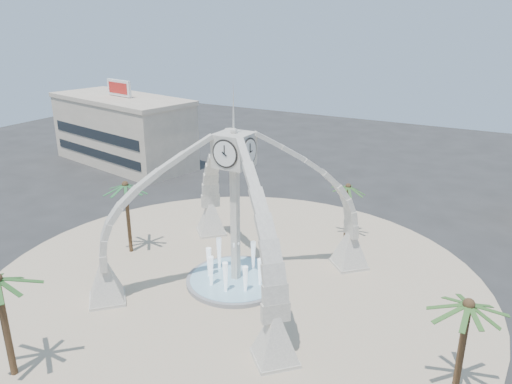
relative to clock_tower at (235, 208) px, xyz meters
The scene contains 8 objects.
ground 6.49m from the clock_tower, 90.00° to the left, with size 140.00×140.00×0.00m, color #282828.
plaza 6.46m from the clock_tower, 90.00° to the left, with size 40.00×40.00×0.06m, color tan.
clock_tower is the anchor object (origin of this frame).
fountain 6.20m from the clock_tower, 90.00° to the left, with size 8.00×8.00×3.62m.
building_nw 38.87m from the clock_tower, 145.49° to the left, with size 23.75×13.73×11.90m.
palm_east 18.01m from the clock_tower, 15.20° to the right, with size 5.14×5.14×6.63m.
palm_west 11.25m from the clock_tower, behind, with size 3.82×3.82×7.18m.
palm_north 13.47m from the clock_tower, 68.90° to the left, with size 4.25×4.25×5.89m.
Camera 1 is at (18.49, -30.33, 20.41)m, focal length 35.00 mm.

